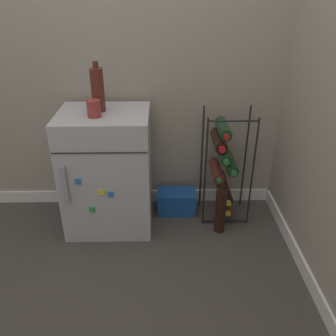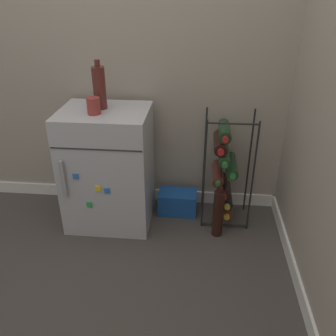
{
  "view_description": "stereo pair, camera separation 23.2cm",
  "coord_description": "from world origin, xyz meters",
  "px_view_note": "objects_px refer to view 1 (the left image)",
  "views": [
    {
      "loc": [
        0.11,
        -1.56,
        1.48
      ],
      "look_at": [
        0.14,
        0.49,
        0.39
      ],
      "focal_mm": 38.0,
      "sensor_mm": 36.0,
      "label": 1
    },
    {
      "loc": [
        0.34,
        -1.55,
        1.48
      ],
      "look_at": [
        0.14,
        0.49,
        0.39
      ],
      "focal_mm": 38.0,
      "sensor_mm": 36.0,
      "label": 2
    }
  ],
  "objects_px": {
    "fridge_top_cup": "(94,109)",
    "loose_bottle_floor": "(220,210)",
    "soda_box": "(176,201)",
    "mini_fridge": "(108,171)",
    "fridge_top_bottle": "(98,90)",
    "wine_rack": "(223,167)"
  },
  "relations": [
    {
      "from": "fridge_top_cup",
      "to": "loose_bottle_floor",
      "type": "bearing_deg",
      "value": -3.49
    },
    {
      "from": "mini_fridge",
      "to": "wine_rack",
      "type": "xyz_separation_m",
      "value": [
        0.75,
        0.07,
        -0.02
      ]
    },
    {
      "from": "loose_bottle_floor",
      "to": "fridge_top_cup",
      "type": "bearing_deg",
      "value": 176.51
    },
    {
      "from": "mini_fridge",
      "to": "fridge_top_bottle",
      "type": "relative_size",
      "value": 2.71
    },
    {
      "from": "soda_box",
      "to": "fridge_top_cup",
      "type": "height_order",
      "value": "fridge_top_cup"
    },
    {
      "from": "wine_rack",
      "to": "soda_box",
      "type": "distance_m",
      "value": 0.43
    },
    {
      "from": "wine_rack",
      "to": "loose_bottle_floor",
      "type": "bearing_deg",
      "value": -99.1
    },
    {
      "from": "loose_bottle_floor",
      "to": "mini_fridge",
      "type": "bearing_deg",
      "value": 171.03
    },
    {
      "from": "wine_rack",
      "to": "loose_bottle_floor",
      "type": "distance_m",
      "value": 0.28
    },
    {
      "from": "wine_rack",
      "to": "fridge_top_cup",
      "type": "xyz_separation_m",
      "value": [
        -0.79,
        -0.14,
        0.46
      ]
    },
    {
      "from": "mini_fridge",
      "to": "fridge_top_bottle",
      "type": "xyz_separation_m",
      "value": [
        -0.02,
        0.04,
        0.52
      ]
    },
    {
      "from": "wine_rack",
      "to": "soda_box",
      "type": "relative_size",
      "value": 2.85
    },
    {
      "from": "wine_rack",
      "to": "mini_fridge",
      "type": "bearing_deg",
      "value": -174.37
    },
    {
      "from": "mini_fridge",
      "to": "wine_rack",
      "type": "bearing_deg",
      "value": 5.63
    },
    {
      "from": "wine_rack",
      "to": "loose_bottle_floor",
      "type": "xyz_separation_m",
      "value": [
        -0.03,
        -0.19,
        -0.21
      ]
    },
    {
      "from": "wine_rack",
      "to": "soda_box",
      "type": "xyz_separation_m",
      "value": [
        -0.31,
        0.04,
        -0.3
      ]
    },
    {
      "from": "wine_rack",
      "to": "soda_box",
      "type": "height_order",
      "value": "wine_rack"
    },
    {
      "from": "soda_box",
      "to": "fridge_top_bottle",
      "type": "relative_size",
      "value": 0.92
    },
    {
      "from": "mini_fridge",
      "to": "wine_rack",
      "type": "height_order",
      "value": "mini_fridge"
    },
    {
      "from": "fridge_top_bottle",
      "to": "loose_bottle_floor",
      "type": "bearing_deg",
      "value": -11.46
    },
    {
      "from": "mini_fridge",
      "to": "fridge_top_bottle",
      "type": "height_order",
      "value": "fridge_top_bottle"
    },
    {
      "from": "mini_fridge",
      "to": "fridge_top_cup",
      "type": "bearing_deg",
      "value": -117.56
    }
  ]
}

